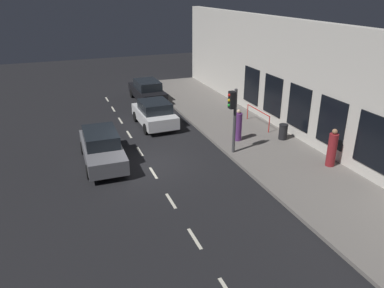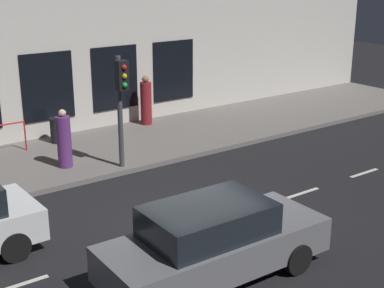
% 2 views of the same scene
% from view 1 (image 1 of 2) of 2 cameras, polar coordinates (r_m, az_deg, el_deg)
% --- Properties ---
extents(ground_plane, '(60.00, 60.00, 0.00)m').
position_cam_1_polar(ground_plane, '(18.19, -6.77, -3.06)').
color(ground_plane, black).
extents(sidewalk, '(4.50, 32.00, 0.15)m').
position_cam_1_polar(sidewalk, '(20.42, 10.41, -0.07)').
color(sidewalk, slate).
rests_on(sidewalk, ground).
extents(building_facade, '(0.65, 32.00, 6.34)m').
position_cam_1_polar(building_facade, '(20.88, 17.10, 8.74)').
color(building_facade, beige).
rests_on(building_facade, ground).
extents(lane_centre_line, '(0.12, 27.20, 0.01)m').
position_cam_1_polar(lane_centre_line, '(17.32, -5.92, -4.41)').
color(lane_centre_line, beige).
rests_on(lane_centre_line, ground).
extents(traffic_light, '(0.49, 0.32, 3.28)m').
position_cam_1_polar(traffic_light, '(18.27, 6.28, 5.11)').
color(traffic_light, '#424244').
rests_on(traffic_light, sidewalk).
extents(parked_car_0, '(1.90, 4.63, 1.58)m').
position_cam_1_polar(parked_car_0, '(18.45, -13.59, -0.49)').
color(parked_car_0, slate).
rests_on(parked_car_0, ground).
extents(parked_car_1, '(1.95, 4.52, 1.58)m').
position_cam_1_polar(parked_car_1, '(28.11, -6.84, 8.07)').
color(parked_car_1, black).
rests_on(parked_car_1, ground).
extents(parked_car_2, '(2.03, 3.94, 1.58)m').
position_cam_1_polar(parked_car_2, '(22.89, -5.73, 4.66)').
color(parked_car_2, silver).
rests_on(parked_car_2, ground).
extents(pedestrian_0, '(0.51, 0.51, 1.75)m').
position_cam_1_polar(pedestrian_0, '(20.34, 7.02, 2.71)').
color(pedestrian_0, '#5B2D70').
rests_on(pedestrian_0, sidewalk).
extents(pedestrian_1, '(0.55, 0.55, 1.83)m').
position_cam_1_polar(pedestrian_1, '(18.42, 20.59, -0.73)').
color(pedestrian_1, maroon).
rests_on(pedestrian_1, sidewalk).
extents(trash_bin, '(0.49, 0.49, 0.85)m').
position_cam_1_polar(trash_bin, '(21.05, 13.74, 1.83)').
color(trash_bin, black).
rests_on(trash_bin, sidewalk).
extents(red_railing, '(0.05, 2.58, 0.97)m').
position_cam_1_polar(red_railing, '(22.76, 10.06, 4.59)').
color(red_railing, red).
rests_on(red_railing, sidewalk).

